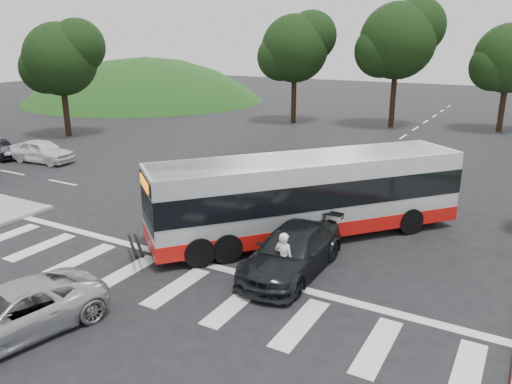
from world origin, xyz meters
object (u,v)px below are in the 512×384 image
Objects in this scene: pedestrian at (284,259)px; silver_suv_south at (12,313)px; transit_bus at (308,197)px; dark_sedan at (292,251)px.

pedestrian is 0.37× the size of silver_suv_south.
transit_bus reaches higher than dark_sedan.
pedestrian is 0.94m from dark_sedan.
transit_bus is 2.40× the size of dark_sedan.
transit_bus is at bearing 82.09° from silver_suv_south.
silver_suv_south is at bearing -124.49° from dark_sedan.
silver_suv_south is (-4.41, -6.54, -0.08)m from dark_sedan.
pedestrian reaches higher than silver_suv_south.
pedestrian is 7.25m from silver_suv_south.
transit_bus is 10.20m from silver_suv_south.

